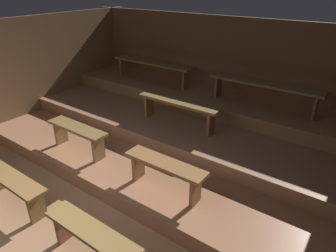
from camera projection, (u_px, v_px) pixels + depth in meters
name	position (u px, v px, depth m)	size (l,w,h in m)	color
ground	(148.00, 163.00, 5.41)	(7.12, 5.75, 0.08)	#A17450
wall_back	(217.00, 69.00, 6.71)	(7.12, 0.06, 2.29)	brown
wall_left	(34.00, 71.00, 6.56)	(0.06, 5.75, 2.29)	brown
platform_lower	(168.00, 142.00, 5.79)	(6.32, 3.71, 0.26)	#A26E4C
platform_middle	(185.00, 119.00, 6.12)	(6.32, 2.50, 0.26)	#986D4F
platform_upper	(201.00, 98.00, 6.46)	(6.32, 1.23, 0.26)	#A1764D
bench_floor_left	(13.00, 183.00, 4.23)	(1.31, 0.29, 0.47)	olive
bench_floor_right	(92.00, 237.00, 3.35)	(1.31, 0.29, 0.47)	olive
bench_lower_left	(78.00, 132.00, 5.08)	(1.23, 0.29, 0.47)	olive
bench_lower_right	(165.00, 169.00, 4.11)	(1.23, 0.29, 0.47)	olive
bench_middle_center	(178.00, 106.00, 5.43)	(1.62, 0.29, 0.47)	olive
bench_upper_left	(152.00, 65.00, 6.91)	(2.10, 0.29, 0.47)	olive
bench_upper_right	(264.00, 87.00, 5.53)	(2.10, 0.29, 0.47)	olive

